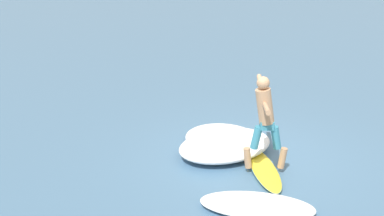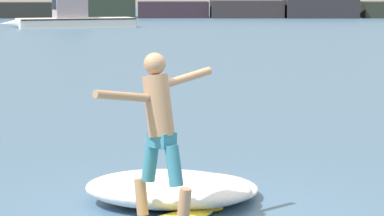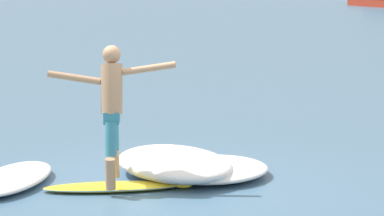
# 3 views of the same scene
# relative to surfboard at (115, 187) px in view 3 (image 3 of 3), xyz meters

# --- Properties ---
(ground_plane) EXTENTS (200.00, 200.00, 0.00)m
(ground_plane) POSITION_rel_surfboard_xyz_m (0.24, 0.48, -0.05)
(ground_plane) COLOR #466D8E
(surfboard) EXTENTS (1.49, 1.82, 0.23)m
(surfboard) POSITION_rel_surfboard_xyz_m (0.00, 0.00, 0.00)
(surfboard) COLOR yellow
(surfboard) RESTS_ON ground
(surfer) EXTENTS (1.23, 1.27, 1.82)m
(surfer) POSITION_rel_surfboard_xyz_m (-0.05, 0.00, 1.12)
(surfer) COLOR tan
(surfer) RESTS_ON surfboard
(wave_foam_at_tail) EXTENTS (2.28, 1.81, 0.39)m
(wave_foam_at_tail) POSITION_rel_surfboard_xyz_m (0.02, 1.04, 0.15)
(wave_foam_at_tail) COLOR white
(wave_foam_at_tail) RESTS_ON ground
(wave_foam_at_nose) EXTENTS (1.82, 2.07, 0.19)m
(wave_foam_at_nose) POSITION_rel_surfboard_xyz_m (-1.18, -0.83, 0.05)
(wave_foam_at_nose) COLOR white
(wave_foam_at_nose) RESTS_ON ground
(wave_foam_beside) EXTENTS (1.62, 1.76, 0.23)m
(wave_foam_beside) POSITION_rel_surfboard_xyz_m (0.35, 1.42, 0.06)
(wave_foam_beside) COLOR white
(wave_foam_beside) RESTS_ON ground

